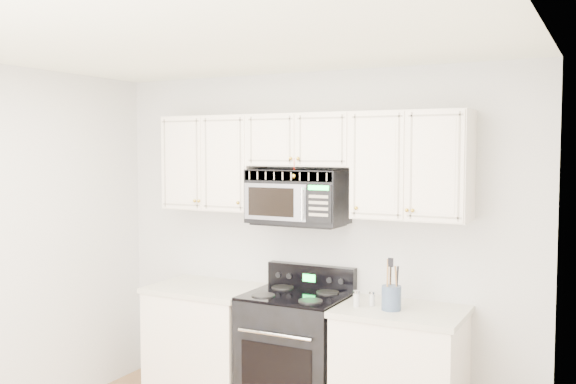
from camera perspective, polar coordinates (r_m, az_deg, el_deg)
The scene contains 9 objects.
room at distance 3.52m, azimuth -9.80°, elevation -7.82°, with size 3.51×3.51×2.61m.
base_cabinet_left at distance 5.32m, azimuth -7.20°, elevation -13.48°, with size 0.86×0.65×0.92m.
base_cabinet_right at distance 4.66m, azimuth 9.98°, elevation -16.08°, with size 0.86×0.65×0.92m.
range at distance 4.93m, azimuth 0.73°, elevation -14.18°, with size 0.73×0.66×1.11m.
upper_cabinets at distance 4.81m, azimuth 1.55°, elevation 2.95°, with size 2.44×0.37×0.75m.
microwave at distance 4.82m, azimuth 0.87°, elevation -0.39°, with size 0.73×0.42×0.40m.
utensil_crock at distance 4.44m, azimuth 9.18°, elevation -9.18°, with size 0.13×0.13×0.35m.
shaker_salt at distance 4.55m, azimuth 7.49°, elevation -9.38°, with size 0.04×0.04×0.10m.
shaker_pepper at distance 4.51m, azimuth 6.11°, elevation -9.40°, with size 0.05×0.05×0.11m.
Camera 1 is at (2.08, -2.75, 2.01)m, focal length 40.00 mm.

